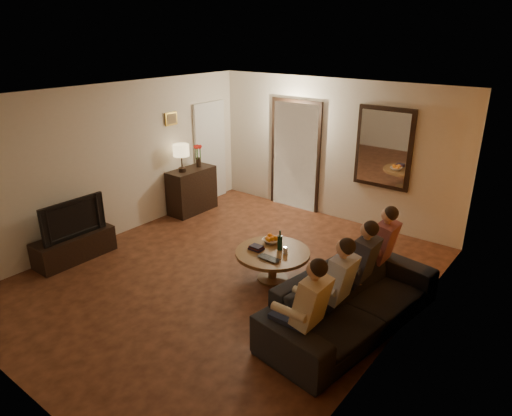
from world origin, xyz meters
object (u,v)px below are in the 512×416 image
Objects in this scene: sofa at (352,301)px; bowl at (272,241)px; coffee_table at (273,265)px; laptop at (267,260)px; dresser at (192,190)px; person_c at (357,271)px; tv at (70,217)px; table_lamp at (182,158)px; person_b at (334,292)px; person_d at (378,254)px; dog at (332,289)px; wine_bottle at (280,240)px; person_a at (306,316)px; tv_stand at (74,247)px.

bowl is at bearing 79.20° from sofa.
laptop is (0.10, -0.28, 0.24)m from coffee_table.
person_c is (4.15, -1.23, 0.17)m from dresser.
table_lamp is at bearing 0.00° from tv.
person_d is (0.00, 1.20, 0.00)m from person_b.
tv is 0.86× the size of person_c.
dog is 0.97m from laptop.
person_d is (4.15, -0.41, -0.54)m from table_lamp.
person_c is at bearing 0.73° from dog.
wine_bottle is (2.88, 1.50, -0.10)m from tv.
laptop is (0.28, -0.50, -0.02)m from bowl.
wine_bottle is (-1.27, 1.34, 0.01)m from person_a.
coffee_table is 3.44× the size of wine_bottle.
wine_bottle reaches higher than sofa.
dresser is at bearing 0.00° from tv.
dresser reaches higher than dog.
person_b is 1.00× the size of person_c.
person_b reaches higher than dog.
wine_bottle is (-1.27, -0.46, 0.01)m from person_d.
person_a is 2.09m from bowl.
sofa is at bearing -17.15° from table_lamp.
dresser is 2.60m from tv_stand.
laptop is at bearing 163.63° from person_b.
wine_bottle reaches higher than bowl.
table_lamp is 1.64× the size of laptop.
wine_bottle is (0.23, -0.12, 0.12)m from bowl.
tv_stand is 4.17m from person_a.
person_c reaches higher than bowl.
person_d reaches higher than coffee_table.
dog is 1.70× the size of laptop.
tv_stand is at bearing -148.65° from bowl.
wine_bottle is (-0.99, 0.24, 0.32)m from dog.
coffee_table is at bearing 178.36° from person_c.
tv_stand is 1.03× the size of person_a.
wine_bottle is at bearing 27.42° from tv_stand.
person_a is at bearing -44.22° from bowl.
person_d is at bearing 90.00° from person_c.
person_c is 1.28m from wine_bottle.
person_a is at bearing 2.18° from tv_stand.
tv is 4.10m from dog.
dog is (-0.38, 0.20, -0.08)m from sofa.
sofa is 7.52× the size of laptop.
table_lamp reaches higher than tv_stand.
person_c is at bearing 18.12° from tv_stand.
table_lamp reaches higher than wine_bottle.
dog is at bearing -16.32° from bowl.
tv_stand is 3.27m from wine_bottle.
tv_stand is at bearing -177.82° from person_a.
dresser reaches higher than wine_bottle.
dog is (-0.28, 1.10, -0.32)m from person_a.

